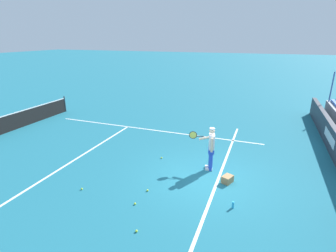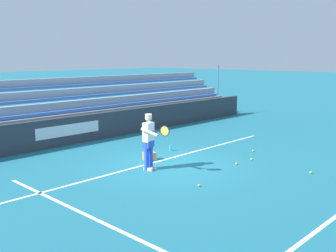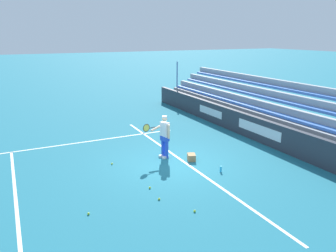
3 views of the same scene
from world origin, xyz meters
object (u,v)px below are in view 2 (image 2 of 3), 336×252
(ball_box_cardboard, at_px, (149,156))
(water_bottle, at_px, (170,148))
(tennis_player, at_px, (149,141))
(tennis_ball_toward_net, at_px, (253,151))
(tennis_ball_midcourt, at_px, (199,185))
(tennis_ball_near_player, at_px, (236,164))
(tennis_ball_far_right, at_px, (311,172))
(tennis_ball_far_left, at_px, (251,159))

(ball_box_cardboard, xyz_separation_m, water_bottle, (-1.44, -0.39, -0.02))
(tennis_player, bearing_deg, tennis_ball_toward_net, 165.69)
(tennis_ball_midcourt, bearing_deg, tennis_ball_toward_net, -166.50)
(ball_box_cardboard, relative_size, water_bottle, 1.82)
(water_bottle, bearing_deg, ball_box_cardboard, 15.00)
(tennis_ball_toward_net, bearing_deg, tennis_player, -14.31)
(tennis_ball_near_player, height_order, tennis_ball_toward_net, same)
(ball_box_cardboard, distance_m, tennis_ball_far_right, 5.10)
(tennis_ball_midcourt, bearing_deg, tennis_ball_far_right, 152.94)
(tennis_player, height_order, tennis_ball_near_player, tennis_player)
(ball_box_cardboard, bearing_deg, water_bottle, -165.00)
(ball_box_cardboard, distance_m, tennis_ball_toward_net, 3.90)
(tennis_ball_midcourt, relative_size, water_bottle, 0.30)
(tennis_player, xyz_separation_m, ball_box_cardboard, (-0.78, -0.81, -0.76))
(water_bottle, bearing_deg, tennis_ball_far_right, 99.20)
(tennis_ball_far_right, distance_m, tennis_ball_toward_net, 2.94)
(tennis_player, relative_size, tennis_ball_far_left, 25.98)
(tennis_player, relative_size, tennis_ball_near_player, 25.98)
(tennis_ball_far_right, bearing_deg, water_bottle, -80.80)
(tennis_player, bearing_deg, tennis_ball_far_left, 151.88)
(tennis_player, bearing_deg, tennis_ball_midcourt, 84.77)
(ball_box_cardboard, distance_m, tennis_ball_far_left, 3.42)
(tennis_ball_far_left, relative_size, tennis_ball_midcourt, 1.00)
(tennis_ball_far_left, xyz_separation_m, tennis_ball_near_player, (0.81, -0.05, 0.00))
(tennis_ball_far_left, bearing_deg, tennis_ball_far_right, 87.14)
(tennis_ball_far_left, height_order, tennis_ball_midcourt, same)
(tennis_player, relative_size, tennis_ball_midcourt, 25.98)
(tennis_player, height_order, tennis_ball_midcourt, tennis_player)
(ball_box_cardboard, distance_m, water_bottle, 1.49)
(tennis_player, distance_m, tennis_ball_far_right, 4.90)
(tennis_ball_far_left, xyz_separation_m, tennis_ball_midcourt, (3.32, 0.45, 0.00))
(ball_box_cardboard, bearing_deg, tennis_ball_far_right, 116.10)
(tennis_ball_midcourt, bearing_deg, ball_box_cardboard, -108.30)
(tennis_player, height_order, water_bottle, tennis_player)
(tennis_ball_near_player, relative_size, tennis_ball_toward_net, 1.00)
(tennis_ball_toward_net, bearing_deg, tennis_ball_far_left, 29.33)
(tennis_player, relative_size, tennis_ball_toward_net, 25.98)
(tennis_ball_far_left, relative_size, tennis_ball_far_right, 1.00)
(ball_box_cardboard, relative_size, tennis_ball_far_left, 6.06)
(tennis_ball_far_right, height_order, water_bottle, water_bottle)
(tennis_ball_toward_net, relative_size, water_bottle, 0.30)
(tennis_ball_far_left, distance_m, tennis_ball_midcourt, 3.35)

